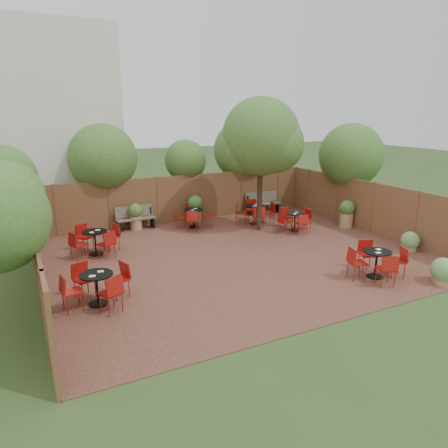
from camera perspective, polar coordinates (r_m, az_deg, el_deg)
name	(u,v)px	position (r m, az deg, el deg)	size (l,w,h in m)	color
ground	(236,256)	(13.83, 1.62, -4.40)	(80.00, 80.00, 0.00)	#354F23
courtyard_paving	(236,256)	(13.83, 1.62, -4.36)	(12.00, 10.00, 0.02)	#3C2018
fence_back	(181,199)	(17.96, -5.95, 3.48)	(12.00, 0.08, 2.00)	brown
fence_left	(35,255)	(12.02, -24.47, -3.88)	(0.08, 10.00, 2.00)	brown
fence_right	(372,208)	(17.13, 19.62, 2.08)	(0.08, 10.00, 2.00)	brown
neighbour_building	(54,126)	(19.53, -22.26, 12.28)	(5.00, 4.00, 8.00)	beige
overhang_foliage	(189,162)	(16.12, -4.81, 8.44)	(15.72, 10.76, 2.79)	#37621F
courtyard_tree	(261,141)	(16.16, 5.05, 11.32)	(3.02, 2.97, 5.16)	black
park_bench_left	(135,217)	(17.10, -12.09, 0.91)	(1.55, 0.55, 0.95)	brown
park_bench_right	(263,202)	(19.44, 5.32, 2.99)	(1.64, 0.70, 0.99)	brown
bistro_tables	(219,237)	(14.28, -0.71, -1.74)	(9.81, 8.86, 0.93)	black
planters	(186,215)	(16.72, -5.26, 1.30)	(11.92, 4.34, 1.16)	#9B774D
low_shrubs	(433,262)	(13.75, 26.67, -4.64)	(2.19, 3.07, 0.73)	#9B774D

